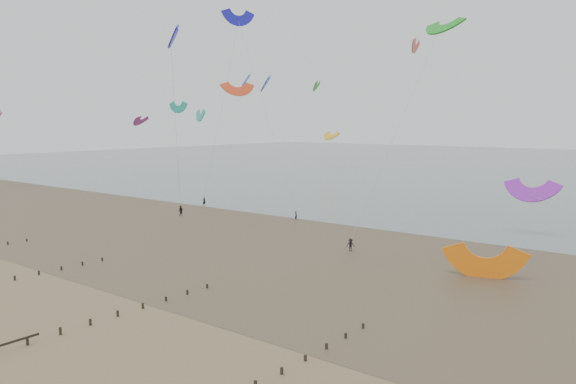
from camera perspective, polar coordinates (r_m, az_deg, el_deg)
name	(u,v)px	position (r m, az deg, el deg)	size (l,w,h in m)	color
ground	(76,312)	(53.77, -20.72, -11.29)	(500.00, 500.00, 0.00)	brown
sea_and_shore	(283,241)	(79.01, -0.51, -4.98)	(500.00, 665.00, 0.03)	#475654
kitesurfer_lead	(296,216)	(95.48, 0.82, -2.42)	(0.55, 0.36, 1.51)	black
kitesurfers	(544,249)	(76.92, 24.57, -5.31)	(104.10, 25.73, 1.88)	black
grounded_kite	(484,278)	(64.31, 19.29, -8.22)	(7.36, 3.86, 5.61)	orange
kites_airborne	(398,95)	(133.20, 11.09, 9.66)	(239.08, 129.02, 41.14)	#CF377C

